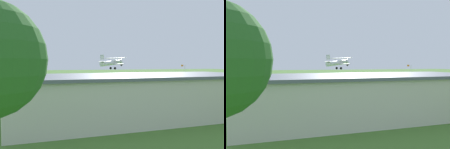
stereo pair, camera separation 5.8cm
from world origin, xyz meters
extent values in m
plane|color=#47752D|center=(0.00, 0.00, 0.00)|extent=(400.00, 400.00, 0.00)
cube|color=beige|center=(4.24, 36.89, 2.66)|extent=(33.04, 14.92, 5.31)
cube|color=slate|center=(4.24, 36.89, 5.49)|extent=(33.66, 15.54, 0.35)
cube|color=#384251|center=(4.48, 29.93, 2.18)|extent=(10.00, 0.50, 4.36)
cylinder|color=silver|center=(-1.40, 6.23, 7.28)|extent=(6.66, 3.23, 1.89)
cone|color=black|center=(-4.81, 5.08, 6.88)|extent=(1.01, 1.03, 0.89)
cube|color=silver|center=(-2.12, 5.99, 7.02)|extent=(3.63, 7.54, 0.26)
cube|color=silver|center=(-2.66, 5.80, 8.55)|extent=(3.63, 7.54, 0.26)
cube|color=silver|center=(1.28, 7.14, 8.69)|extent=(1.21, 0.49, 1.42)
cube|color=silver|center=(1.40, 7.17, 7.62)|extent=(1.69, 2.75, 0.18)
cylinder|color=black|center=(-2.18, 6.97, 5.88)|extent=(0.65, 0.34, 0.64)
cylinder|color=black|center=(-1.57, 5.17, 5.88)|extent=(0.65, 0.34, 0.64)
cylinder|color=#332D28|center=(-3.16, 8.17, 7.78)|extent=(0.27, 0.16, 1.58)
cylinder|color=#332D28|center=(-1.62, 3.62, 7.78)|extent=(0.27, 0.16, 1.58)
cube|color=orange|center=(-10.63, 21.07, 0.72)|extent=(2.32, 4.51, 0.79)
cube|color=#2D3842|center=(-10.63, 21.07, 1.41)|extent=(1.85, 2.60, 0.60)
cylinder|color=black|center=(-11.70, 22.40, 0.32)|extent=(0.30, 0.66, 0.64)
cylinder|color=black|center=(-9.97, 22.64, 0.32)|extent=(0.30, 0.66, 0.64)
cylinder|color=black|center=(-11.30, 19.50, 0.32)|extent=(0.30, 0.66, 0.64)
cylinder|color=black|center=(-9.57, 19.74, 0.32)|extent=(0.30, 0.66, 0.64)
cube|color=black|center=(20.86, 22.69, 0.65)|extent=(2.18, 4.23, 0.67)
cube|color=#2D3842|center=(20.86, 22.69, 1.31)|extent=(1.78, 2.43, 0.64)
cylinder|color=black|center=(19.84, 23.97, 0.32)|extent=(0.29, 0.66, 0.64)
cylinder|color=black|center=(21.57, 24.16, 0.32)|extent=(0.29, 0.66, 0.64)
cylinder|color=black|center=(20.14, 21.23, 0.32)|extent=(0.29, 0.66, 0.64)
cylinder|color=black|center=(21.88, 21.42, 0.32)|extent=(0.29, 0.66, 0.64)
cylinder|color=navy|center=(3.78, 16.09, 0.42)|extent=(0.45, 0.45, 0.84)
cylinder|color=orange|center=(3.78, 16.09, 1.14)|extent=(0.54, 0.54, 0.60)
sphere|color=beige|center=(3.78, 16.09, 1.55)|extent=(0.23, 0.23, 0.23)
cylinder|color=#72338C|center=(-1.40, 19.20, 0.45)|extent=(0.36, 0.36, 0.89)
cylinder|color=#3F3F47|center=(-1.40, 19.20, 1.21)|extent=(0.43, 0.43, 0.63)
sphere|color=beige|center=(-1.40, 19.20, 1.65)|extent=(0.24, 0.24, 0.24)
cylinder|color=beige|center=(-2.68, 16.37, 0.42)|extent=(0.33, 0.33, 0.84)
cylinder|color=navy|center=(-2.68, 16.37, 1.14)|extent=(0.39, 0.39, 0.60)
sphere|color=brown|center=(-2.68, 16.37, 1.55)|extent=(0.23, 0.23, 0.23)
cylinder|color=silver|center=(-26.12, 2.24, 3.32)|extent=(0.12, 0.12, 6.65)
cone|color=orange|center=(-25.42, 2.24, 6.50)|extent=(1.41, 1.23, 0.60)
camera|label=1|loc=(17.38, 67.24, 7.18)|focal=39.49mm
camera|label=2|loc=(17.33, 67.26, 7.18)|focal=39.49mm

